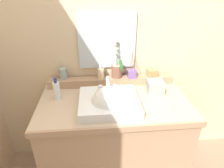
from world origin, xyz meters
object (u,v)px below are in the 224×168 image
potted_plant (117,69)px  trinket_box (152,73)px  sink_basin (109,103)px  reed_diffuser (132,73)px  tumbler_cup (63,73)px  lotion_bottle (57,90)px  tissue_box (155,87)px  soap_dispenser (101,73)px

potted_plant → trinket_box: bearing=-3.0°
potted_plant → sink_basin: bearing=-105.3°
potted_plant → reed_diffuser: (0.13, -0.02, -0.04)m
potted_plant → tumbler_cup: 0.47m
tumbler_cup → lotion_bottle: bearing=-96.7°
sink_basin → potted_plant: potted_plant is taller
tissue_box → reed_diffuser: bearing=132.8°
potted_plant → lotion_bottle: potted_plant is taller
trinket_box → lotion_bottle: (-0.81, -0.19, -0.03)m
sink_basin → potted_plant: bearing=74.7°
lotion_bottle → trinket_box: bearing=13.4°
sink_basin → reed_diffuser: (0.23, 0.34, 0.08)m
soap_dispenser → tumbler_cup: size_ratio=1.37×
potted_plant → soap_dispenser: bearing=-170.2°
potted_plant → reed_diffuser: bearing=-7.4°
tumbler_cup → lotion_bottle: lotion_bottle is taller
potted_plant → tumbler_cup: (-0.47, 0.01, -0.03)m
trinket_box → lotion_bottle: lotion_bottle is taller
tissue_box → tumbler_cup: bearing=164.9°
soap_dispenser → tissue_box: bearing=-21.3°
potted_plant → reed_diffuser: 0.14m
potted_plant → soap_dispenser: 0.15m
sink_basin → reed_diffuser: 0.42m
reed_diffuser → tissue_box: 0.25m
tumbler_cup → lotion_bottle: 0.23m
tumbler_cup → potted_plant: bearing=-1.3°
sink_basin → reed_diffuser: bearing=56.4°
lotion_bottle → tissue_box: size_ratio=1.39×
reed_diffuser → lotion_bottle: bearing=-162.9°
lotion_bottle → reed_diffuser: bearing=17.1°
tumbler_cup → tissue_box: size_ratio=0.75×
soap_dispenser → trinket_box: bearing=1.0°
lotion_bottle → tissue_box: (0.79, 0.01, -0.02)m
potted_plant → reed_diffuser: potted_plant is taller
potted_plant → lotion_bottle: bearing=-157.1°
sink_basin → trinket_box: sink_basin is taller
sink_basin → tumbler_cup: 0.53m
soap_dispenser → sink_basin: bearing=-82.3°
potted_plant → trinket_box: size_ratio=3.95×
tumbler_cup → lotion_bottle: size_ratio=0.54×
reed_diffuser → potted_plant: bearing=172.6°
sink_basin → lotion_bottle: bearing=159.2°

